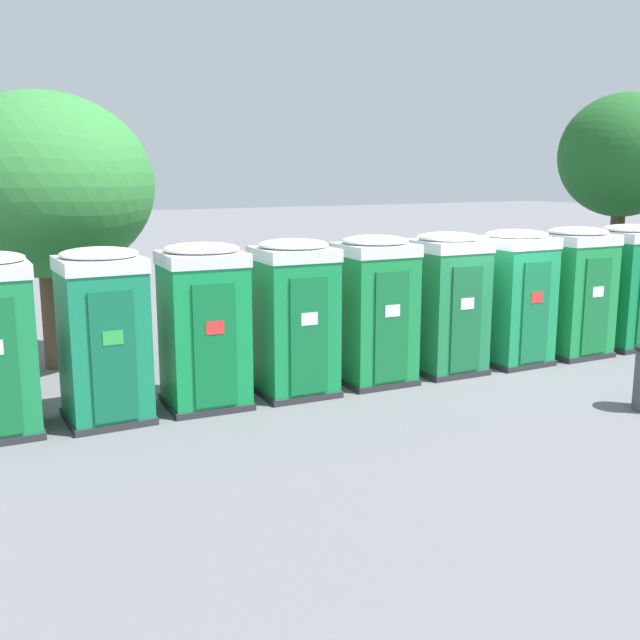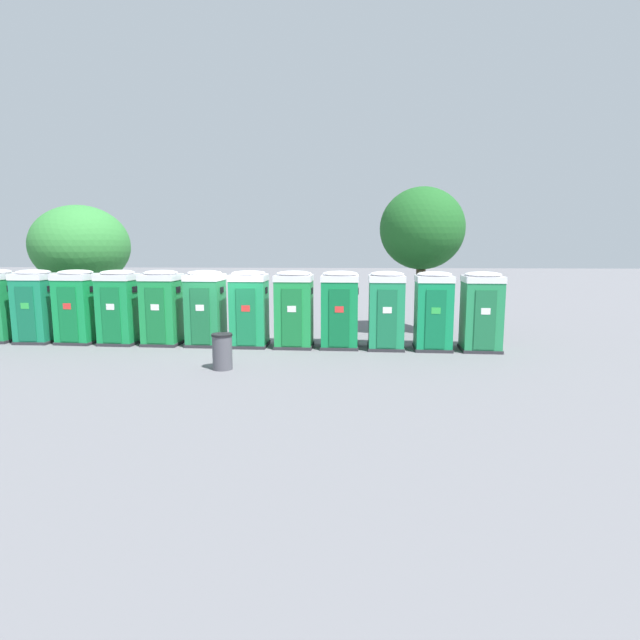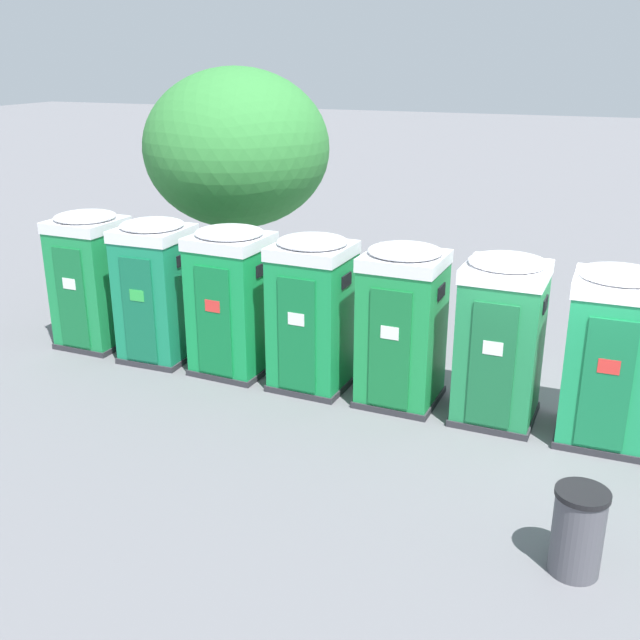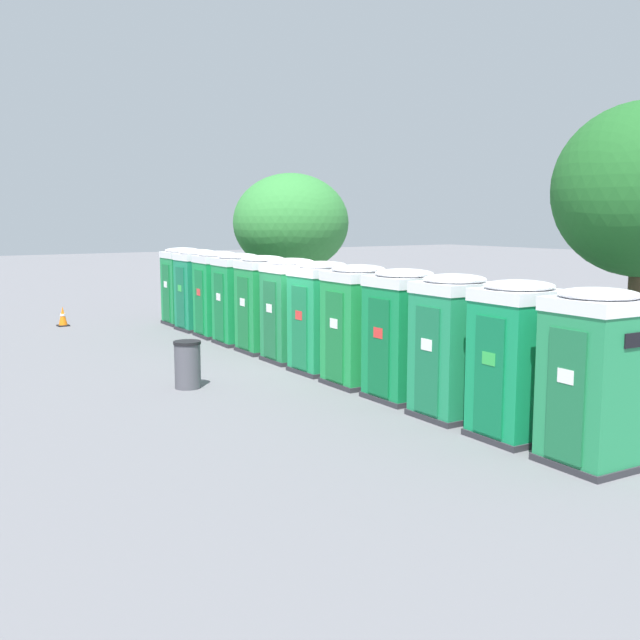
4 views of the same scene
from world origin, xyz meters
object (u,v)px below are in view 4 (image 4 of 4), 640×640
object	(u,v)px
portapotty_5	(291,309)
portapotty_6	(321,316)
portapotty_4	(263,303)
traffic_cone	(63,317)
portapotty_10	(516,359)
portapotty_7	(358,325)
street_tree_1	(291,223)
portapotty_11	(595,377)
portapotty_8	(403,334)
portapotty_3	(238,298)
portapotty_1	(198,289)
portapotty_0	(183,286)
portapotty_2	(218,294)
portapotty_9	(453,346)
trash_can	(188,364)

from	to	relation	value
portapotty_5	portapotty_6	bearing A→B (deg)	-3.67
portapotty_4	traffic_cone	bearing A→B (deg)	-157.42
portapotty_6	portapotty_10	distance (m)	6.04
portapotty_7	street_tree_1	world-z (taller)	street_tree_1
portapotty_10	portapotty_11	xyz separation A→B (m)	(1.51, -0.07, -0.00)
portapotty_8	portapotty_10	size ratio (longest dim) A/B	1.00
portapotty_5	portapotty_8	bearing A→B (deg)	-2.32
portapotty_3	portapotty_6	xyz separation A→B (m)	(4.53, -0.19, 0.00)
portapotty_1	portapotty_8	bearing A→B (deg)	-2.10
portapotty_5	street_tree_1	bearing A→B (deg)	149.07
portapotty_0	portapotty_10	distance (m)	15.10
portapotty_0	portapotty_2	size ratio (longest dim) A/B	1.00
portapotty_7	traffic_cone	size ratio (longest dim) A/B	3.97
portapotty_3	portapotty_4	xyz separation A→B (m)	(1.51, -0.04, -0.00)
portapotty_2	street_tree_1	distance (m)	4.40
portapotty_4	portapotty_8	size ratio (longest dim) A/B	1.00
portapotty_0	portapotty_5	bearing A→B (deg)	-2.58
portapotty_6	portapotty_9	world-z (taller)	same
portapotty_2	portapotty_10	size ratio (longest dim) A/B	1.00
portapotty_3	street_tree_1	world-z (taller)	street_tree_1
portapotty_6	portapotty_11	size ratio (longest dim) A/B	1.00
portapotty_11	traffic_cone	size ratio (longest dim) A/B	3.97
portapotty_9	portapotty_11	distance (m)	3.02
portapotty_9	trash_can	distance (m)	5.61
portapotty_4	portapotty_8	distance (m)	6.04
portapotty_9	trash_can	size ratio (longest dim) A/B	2.58
portapotty_7	street_tree_1	xyz separation A→B (m)	(-9.20, 3.87, 2.05)
portapotty_0	portapotty_2	bearing A→B (deg)	-3.06
portapotty_7	portapotty_11	size ratio (longest dim) A/B	1.00
portapotty_6	portapotty_10	size ratio (longest dim) A/B	1.00
portapotty_5	portapotty_10	xyz separation A→B (m)	(7.54, -0.34, 0.00)
portapotty_0	trash_can	xyz separation A→B (m)	(8.91, -3.65, -0.79)
portapotty_0	portapotty_5	distance (m)	7.55
portapotty_0	portapotty_6	distance (m)	9.06
portapotty_10	traffic_cone	distance (m)	17.04
portapotty_4	portapotty_7	bearing A→B (deg)	-2.83
portapotty_7	portapotty_11	xyz separation A→B (m)	(6.04, -0.25, 0.00)
portapotty_3	portapotty_9	xyz separation A→B (m)	(9.05, -0.39, 0.00)
portapotty_2	portapotty_4	xyz separation A→B (m)	(3.02, -0.12, 0.00)
portapotty_0	portapotty_9	xyz separation A→B (m)	(13.58, -0.63, 0.00)
portapotty_2	portapotty_7	distance (m)	7.55
portapotty_0	portapotty_11	world-z (taller)	same
portapotty_3	trash_can	bearing A→B (deg)	-37.80
portapotty_4	portapotty_11	xyz separation A→B (m)	(10.56, -0.47, -0.00)
trash_can	portapotty_9	bearing A→B (deg)	32.86
portapotty_6	portapotty_5	bearing A→B (deg)	176.33
portapotty_1	portapotty_7	distance (m)	9.06
portapotty_2	traffic_cone	size ratio (longest dim) A/B	3.97
portapotty_8	portapotty_9	distance (m)	1.51
portapotty_11	street_tree_1	distance (m)	15.92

